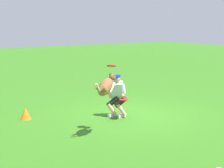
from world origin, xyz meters
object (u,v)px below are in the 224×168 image
at_px(dog, 106,86).
at_px(frisbee_flying, 112,66).
at_px(person, 117,94).
at_px(training_cone, 25,113).
at_px(frisbee_held, 124,100).

relative_size(dog, frisbee_flying, 3.75).
bearing_deg(person, dog, -1.70).
distance_m(frisbee_flying, training_cone, 3.20).
bearing_deg(frisbee_flying, training_cone, -60.88).
bearing_deg(frisbee_flying, frisbee_held, -142.81).
relative_size(dog, training_cone, 2.62).
height_order(person, training_cone, person).
bearing_deg(frisbee_flying, dog, 32.57).
bearing_deg(frisbee_held, person, -94.27).
distance_m(frisbee_held, training_cone, 2.91).
bearing_deg(training_cone, person, 149.68).
distance_m(person, frisbee_held, 0.40).
distance_m(person, dog, 1.87).
relative_size(frisbee_flying, frisbee_held, 0.97).
height_order(frisbee_held, training_cone, frisbee_held).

